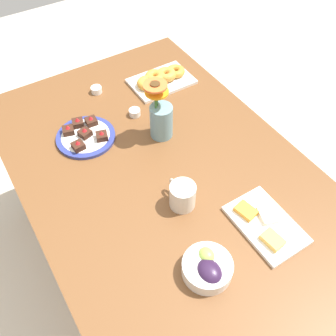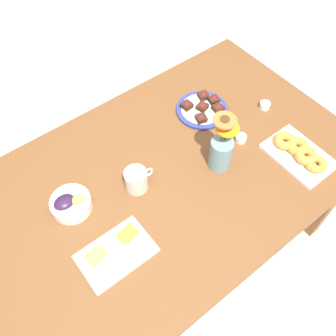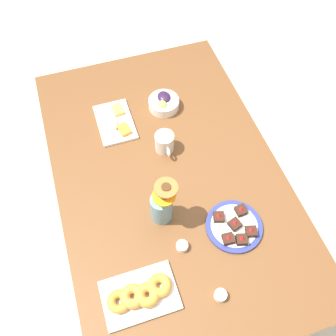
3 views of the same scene
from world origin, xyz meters
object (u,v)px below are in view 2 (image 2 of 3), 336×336
(grape_bowl, at_px, (71,204))
(cheese_platter, at_px, (116,252))
(coffee_mug, at_px, (136,180))
(dessert_plate, at_px, (202,109))
(jam_cup_berry, at_px, (241,138))
(dining_table, at_px, (168,185))
(croissant_platter, at_px, (300,153))
(flower_vase, at_px, (221,151))
(jam_cup_honey, at_px, (265,105))

(grape_bowl, relative_size, cheese_platter, 0.59)
(coffee_mug, bearing_deg, dessert_plate, 17.79)
(cheese_platter, height_order, jam_cup_berry, cheese_platter)
(grape_bowl, relative_size, dessert_plate, 0.65)
(dining_table, height_order, jam_cup_berry, jam_cup_berry)
(dessert_plate, bearing_deg, coffee_mug, -162.21)
(cheese_platter, relative_size, jam_cup_berry, 5.42)
(grape_bowl, xyz_separation_m, jam_cup_berry, (0.74, -0.16, -0.01))
(dining_table, relative_size, croissant_platter, 5.71)
(jam_cup_berry, xyz_separation_m, dessert_plate, (-0.02, 0.23, -0.00))
(dining_table, bearing_deg, cheese_platter, -156.18)
(dessert_plate, relative_size, flower_vase, 0.93)
(cheese_platter, bearing_deg, coffee_mug, 39.73)
(jam_cup_honey, bearing_deg, jam_cup_berry, -162.02)
(dining_table, height_order, coffee_mug, coffee_mug)
(dining_table, height_order, jam_cup_honey, jam_cup_honey)
(dining_table, bearing_deg, grape_bowl, 165.15)
(flower_vase, bearing_deg, jam_cup_berry, 12.10)
(grape_bowl, bearing_deg, croissant_platter, -22.86)
(jam_cup_honey, relative_size, flower_vase, 0.19)
(jam_cup_honey, height_order, dessert_plate, dessert_plate)
(grape_bowl, height_order, jam_cup_honey, grape_bowl)
(grape_bowl, distance_m, croissant_platter, 0.95)
(flower_vase, bearing_deg, coffee_mug, 160.59)
(jam_cup_honey, height_order, flower_vase, flower_vase)
(jam_cup_berry, distance_m, dessert_plate, 0.23)
(dining_table, xyz_separation_m, cheese_platter, (-0.35, -0.16, 0.10))
(coffee_mug, relative_size, cheese_platter, 0.48)
(dining_table, xyz_separation_m, croissant_platter, (0.49, -0.27, 0.11))
(dining_table, distance_m, croissant_platter, 0.56)
(jam_cup_honey, bearing_deg, cheese_platter, -169.46)
(coffee_mug, distance_m, dessert_plate, 0.50)
(grape_bowl, xyz_separation_m, jam_cup_honey, (0.96, -0.08, -0.01))
(croissant_platter, xyz_separation_m, flower_vase, (-0.29, 0.18, 0.07))
(dining_table, bearing_deg, jam_cup_honey, 1.72)
(cheese_platter, height_order, dessert_plate, dessert_plate)
(coffee_mug, xyz_separation_m, cheese_platter, (-0.22, -0.18, -0.04))
(dessert_plate, bearing_deg, flower_vase, -118.02)
(grape_bowl, distance_m, jam_cup_honey, 0.97)
(grape_bowl, xyz_separation_m, dessert_plate, (0.72, 0.08, -0.02))
(coffee_mug, relative_size, jam_cup_honey, 2.60)
(jam_cup_honey, distance_m, dessert_plate, 0.29)
(grape_bowl, bearing_deg, coffee_mug, -16.70)
(jam_cup_berry, bearing_deg, coffee_mug, 170.42)
(croissant_platter, bearing_deg, dining_table, 151.40)
(grape_bowl, relative_size, jam_cup_berry, 3.20)
(dining_table, xyz_separation_m, flower_vase, (0.20, -0.09, 0.17))
(jam_cup_berry, relative_size, flower_vase, 0.19)
(coffee_mug, distance_m, jam_cup_honey, 0.71)
(croissant_platter, height_order, jam_cup_berry, croissant_platter)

